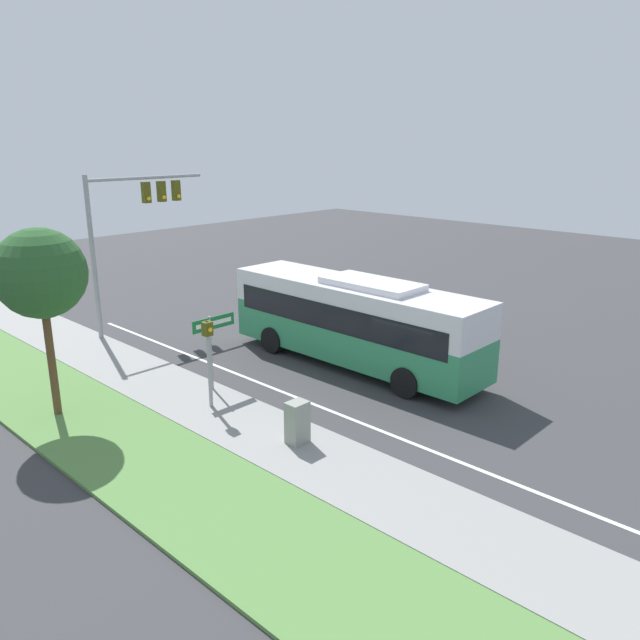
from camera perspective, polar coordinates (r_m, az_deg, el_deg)
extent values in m
plane|color=#38383A|center=(22.17, 8.95, -6.03)|extent=(80.00, 80.00, 0.00)
cube|color=gray|center=(17.82, -2.76, -11.45)|extent=(2.80, 80.00, 0.12)
cube|color=#568442|center=(16.09, -11.32, -15.14)|extent=(3.60, 80.00, 0.10)
cube|color=silver|center=(19.54, 2.82, -9.01)|extent=(0.14, 30.00, 0.01)
cube|color=#2D8956|center=(23.61, 3.13, -1.46)|extent=(2.52, 10.63, 1.54)
cube|color=silver|center=(23.22, 3.18, 1.83)|extent=(2.52, 10.63, 1.26)
cube|color=black|center=(23.33, 3.17, 0.80)|extent=(2.56, 9.78, 0.95)
cube|color=silver|center=(22.55, 4.75, 3.32)|extent=(1.76, 3.72, 0.24)
cylinder|color=black|center=(25.16, -4.41, -1.83)|extent=(0.28, 1.06, 1.06)
cylinder|color=black|center=(26.76, -0.57, -0.66)|extent=(0.28, 1.06, 1.06)
cylinder|color=black|center=(21.02, 7.81, -5.69)|extent=(0.28, 1.06, 1.06)
cylinder|color=black|center=(22.91, 11.38, -3.98)|extent=(0.28, 1.06, 1.06)
cylinder|color=#939399|center=(27.59, -20.01, 5.16)|extent=(0.20, 0.20, 6.94)
cylinder|color=#939399|center=(28.54, -15.59, 12.42)|extent=(5.56, 0.14, 0.14)
cube|color=#47470F|center=(28.54, -15.61, 11.17)|extent=(0.32, 0.28, 0.90)
sphere|color=yellow|center=(28.41, -15.38, 10.66)|extent=(0.18, 0.18, 0.18)
cube|color=#47470F|center=(28.94, -14.30, 11.33)|extent=(0.32, 0.28, 0.90)
sphere|color=yellow|center=(28.81, -14.07, 10.83)|extent=(0.18, 0.18, 0.18)
cube|color=#47470F|center=(29.36, -13.02, 11.47)|extent=(0.32, 0.28, 0.90)
sphere|color=yellow|center=(29.23, -12.79, 10.98)|extent=(0.18, 0.18, 0.18)
cylinder|color=#939399|center=(19.88, -10.09, -4.22)|extent=(0.12, 0.12, 2.93)
cube|color=#47470F|center=(19.49, -10.27, -0.79)|extent=(0.28, 0.24, 0.44)
sphere|color=yellow|center=(19.37, -10.00, -0.88)|extent=(0.14, 0.14, 0.14)
cylinder|color=#939399|center=(21.28, -9.93, -3.16)|extent=(0.08, 0.08, 2.70)
cube|color=#196B33|center=(21.04, -9.70, -0.26)|extent=(1.70, 0.03, 0.42)
cube|color=white|center=(21.02, -9.67, -0.27)|extent=(1.44, 0.01, 0.15)
cube|color=gray|center=(17.62, -2.09, -9.33)|extent=(0.59, 0.47, 1.22)
cylinder|color=brown|center=(20.65, -23.36, -3.21)|extent=(0.24, 0.24, 3.65)
sphere|color=#285628|center=(19.99, -24.21, 3.92)|extent=(2.68, 2.68, 2.68)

